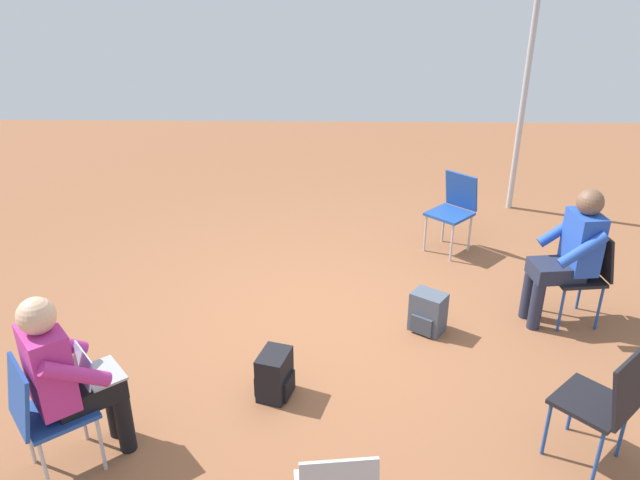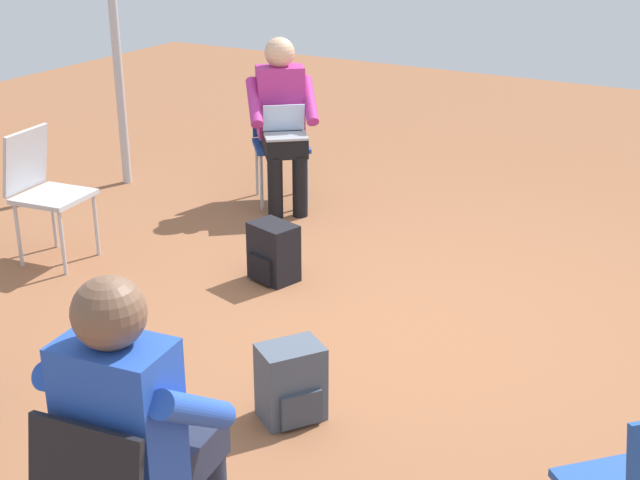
% 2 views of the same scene
% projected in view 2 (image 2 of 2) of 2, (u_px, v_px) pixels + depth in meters
% --- Properties ---
extents(ground_plane, '(14.00, 14.00, 0.00)m').
position_uv_depth(ground_plane, '(388.00, 337.00, 4.78)').
color(ground_plane, brown).
extents(chair_north, '(0.44, 0.48, 0.85)m').
position_uv_depth(chair_north, '(43.00, 186.00, 5.59)').
color(chair_north, '#B7B7BC').
rests_on(chair_north, ground).
extents(chair_northeast, '(0.58, 0.58, 0.85)m').
position_uv_depth(chair_northeast, '(280.00, 135.00, 6.71)').
color(chair_northeast, '#1E4799').
rests_on(chair_northeast, ground).
extents(person_with_laptop, '(0.64, 0.63, 1.24)m').
position_uv_depth(person_with_laptop, '(282.00, 115.00, 6.48)').
color(person_with_laptop, black).
rests_on(person_with_laptop, ground).
extents(person_in_blue, '(0.55, 0.53, 1.24)m').
position_uv_depth(person_in_blue, '(139.00, 426.00, 2.78)').
color(person_in_blue, '#23283D').
rests_on(person_in_blue, ground).
extents(backpack_near_laptop_user, '(0.29, 0.32, 0.36)m').
position_uv_depth(backpack_near_laptop_user, '(274.00, 255.00, 5.42)').
color(backpack_near_laptop_user, black).
rests_on(backpack_near_laptop_user, ground).
extents(backpack_by_empty_chair, '(0.34, 0.32, 0.36)m').
position_uv_depth(backpack_by_empty_chair, '(291.00, 386.00, 4.01)').
color(backpack_by_empty_chair, '#475160').
rests_on(backpack_by_empty_chair, ground).
extents(tent_pole_near, '(0.07, 0.07, 2.71)m').
position_uv_depth(tent_pole_near, '(113.00, 12.00, 6.74)').
color(tent_pole_near, '#B2B2B7').
rests_on(tent_pole_near, ground).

